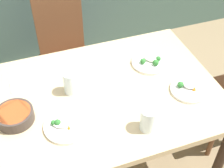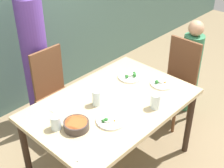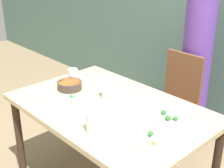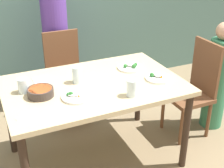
% 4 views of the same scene
% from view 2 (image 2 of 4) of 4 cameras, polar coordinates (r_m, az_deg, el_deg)
% --- Properties ---
extents(ground_plane, '(10.00, 10.00, 0.00)m').
position_cam_2_polar(ground_plane, '(3.24, 0.05, -14.52)').
color(ground_plane, '#847051').
extents(wall_back, '(10.00, 0.06, 2.70)m').
position_cam_2_polar(wall_back, '(3.60, -18.78, 14.32)').
color(wall_back, '#4C6B60').
rests_on(wall_back, ground_plane).
extents(dining_table, '(1.47, 0.96, 0.77)m').
position_cam_2_polar(dining_table, '(2.78, 0.06, -4.71)').
color(dining_table, tan).
rests_on(dining_table, ground_plane).
extents(chair_adult_spot, '(0.40, 0.40, 0.97)m').
position_cam_2_polar(chair_adult_spot, '(3.40, -10.28, -1.40)').
color(chair_adult_spot, brown).
rests_on(chair_adult_spot, ground_plane).
extents(chair_child_spot, '(0.40, 0.40, 0.97)m').
position_cam_2_polar(chair_child_spot, '(3.62, 11.73, 0.67)').
color(chair_child_spot, brown).
rests_on(chair_child_spot, ground_plane).
extents(person_adult, '(0.28, 0.28, 1.67)m').
position_cam_2_polar(person_adult, '(3.48, -13.81, 4.40)').
color(person_adult, '#5B3893').
rests_on(person_adult, ground_plane).
extents(person_child, '(0.23, 0.23, 1.14)m').
position_cam_2_polar(person_child, '(3.81, 14.05, 2.63)').
color(person_child, '#387F56').
rests_on(person_child, ground_plane).
extents(bowl_curry, '(0.20, 0.20, 0.07)m').
position_cam_2_polar(bowl_curry, '(2.45, -6.53, -7.45)').
color(bowl_curry, '#3D332D').
rests_on(bowl_curry, dining_table).
extents(plate_rice_adult, '(0.22, 0.22, 0.06)m').
position_cam_2_polar(plate_rice_adult, '(3.00, 9.06, 0.20)').
color(plate_rice_adult, white).
rests_on(plate_rice_adult, dining_table).
extents(plate_rice_child, '(0.23, 0.23, 0.06)m').
position_cam_2_polar(plate_rice_child, '(3.08, 3.32, 1.46)').
color(plate_rice_child, white).
rests_on(plate_rice_child, dining_table).
extents(plate_noodles, '(0.24, 0.24, 0.05)m').
position_cam_2_polar(plate_noodles, '(2.51, -0.33, -6.63)').
color(plate_noodles, white).
rests_on(plate_noodles, dining_table).
extents(glass_water_tall, '(0.08, 0.08, 0.13)m').
position_cam_2_polar(glass_water_tall, '(2.65, 7.94, -3.13)').
color(glass_water_tall, silver).
rests_on(glass_water_tall, dining_table).
extents(glass_water_short, '(0.08, 0.08, 0.12)m').
position_cam_2_polar(glass_water_short, '(2.46, -10.24, -6.94)').
color(glass_water_short, silver).
rests_on(glass_water_short, dining_table).
extents(glass_water_center, '(0.08, 0.08, 0.14)m').
position_cam_2_polar(glass_water_center, '(2.67, -2.82, -2.51)').
color(glass_water_center, silver).
rests_on(glass_water_center, dining_table).
extents(napkin_folded, '(0.14, 0.14, 0.01)m').
position_cam_2_polar(napkin_folded, '(2.68, -9.31, -4.59)').
color(napkin_folded, white).
rests_on(napkin_folded, dining_table).
extents(fork_steel, '(0.18, 0.08, 0.01)m').
position_cam_2_polar(fork_steel, '(2.27, -5.24, -12.38)').
color(fork_steel, silver).
rests_on(fork_steel, dining_table).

